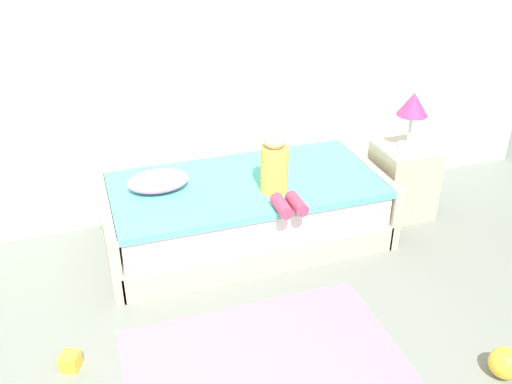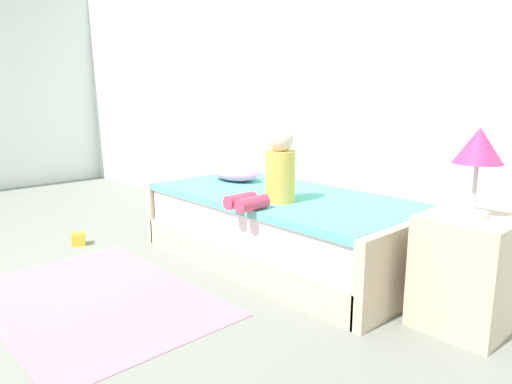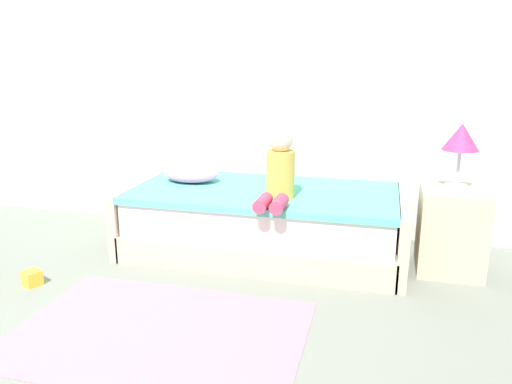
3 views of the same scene
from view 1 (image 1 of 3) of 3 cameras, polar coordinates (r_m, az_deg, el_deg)
The scene contains 9 objects.
wall_rear at distance 4.28m, azimuth -12.93°, elevation 14.49°, with size 7.20×0.10×2.90m, color silver.
bed at distance 4.32m, azimuth -1.05°, elevation -1.99°, with size 2.11×1.00×0.50m.
nightstand at distance 4.81m, azimuth 14.51°, elevation 1.18°, with size 0.44×0.44×0.60m, color beige.
table_lamp at distance 4.56m, azimuth 15.50°, elevation 8.26°, with size 0.24×0.24×0.45m.
child_figure at distance 3.96m, azimuth 2.10°, elevation 2.46°, with size 0.20×0.51×0.50m.
pillow at distance 4.14m, azimuth -9.81°, elevation 1.09°, with size 0.44×0.30×0.13m, color #EA8CC6.
toy_ball at distance 3.61m, azimuth 23.77°, elevation -15.46°, with size 0.18×0.18×0.18m, color yellow.
area_rug at distance 3.43m, azimuth 1.05°, elevation -17.03°, with size 1.60×1.10×0.01m, color pink.
toy_block at distance 3.55m, azimuth -18.18°, elevation -15.85°, with size 0.10×0.10×0.10m, color yellow.
Camera 1 is at (-0.40, -1.54, 2.48)m, focal length 39.78 mm.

